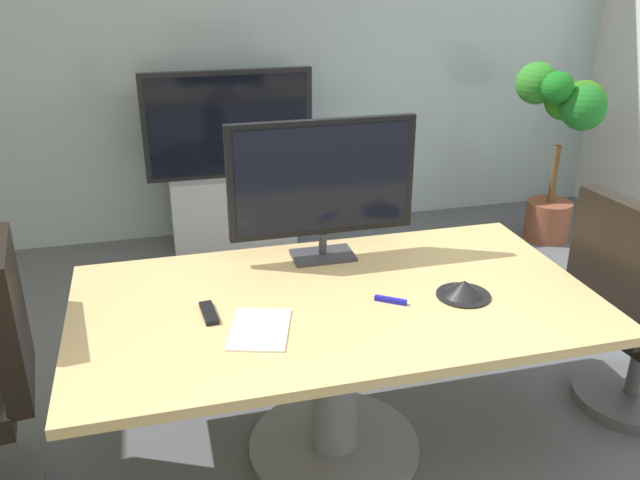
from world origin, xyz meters
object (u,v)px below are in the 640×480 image
object	(u,v)px
office_chair_right	(631,325)
potted_plant	(563,125)
remote_control	(209,313)
tv_monitor	(322,182)
conference_table	(335,337)
wall_display_unit	(232,189)
conference_phone	(464,289)

from	to	relation	value
office_chair_right	potted_plant	size ratio (longest dim) A/B	0.82
remote_control	office_chair_right	bearing A→B (deg)	-5.65
tv_monitor	potted_plant	bearing A→B (deg)	34.02
conference_table	tv_monitor	xyz separation A→B (m)	(0.05, 0.40, 0.54)
tv_monitor	remote_control	bearing A→B (deg)	-143.35
tv_monitor	potted_plant	world-z (taller)	tv_monitor
potted_plant	remote_control	size ratio (longest dim) A/B	7.81
conference_table	tv_monitor	size ratio (longest dim) A/B	2.49
conference_table	potted_plant	distance (m)	2.97
wall_display_unit	remote_control	size ratio (longest dim) A/B	7.71
wall_display_unit	office_chair_right	bearing A→B (deg)	-58.02
tv_monitor	wall_display_unit	xyz separation A→B (m)	(-0.16, 1.98, -0.68)
tv_monitor	conference_phone	size ratio (longest dim) A/B	3.82
conference_table	remote_control	size ratio (longest dim) A/B	12.30
office_chair_right	conference_phone	size ratio (longest dim) A/B	4.95
conference_table	wall_display_unit	bearing A→B (deg)	92.72
conference_table	conference_phone	distance (m)	0.56
office_chair_right	wall_display_unit	xyz separation A→B (m)	(-1.52, 2.44, -0.01)
tv_monitor	remote_control	size ratio (longest dim) A/B	4.94
office_chair_right	remote_control	world-z (taller)	office_chair_right
potted_plant	remote_control	distance (m)	3.37
conference_phone	office_chair_right	bearing A→B (deg)	3.86
office_chair_right	tv_monitor	distance (m)	1.59
wall_display_unit	potted_plant	size ratio (longest dim) A/B	0.99
office_chair_right	remote_control	bearing A→B (deg)	82.28
office_chair_right	wall_display_unit	distance (m)	2.88
office_chair_right	wall_display_unit	size ratio (longest dim) A/B	0.83
tv_monitor	potted_plant	size ratio (longest dim) A/B	0.63
tv_monitor	conference_phone	bearing A→B (deg)	-48.66
wall_display_unit	remote_control	distance (m)	2.45
conference_table	wall_display_unit	world-z (taller)	wall_display_unit
potted_plant	conference_table	bearing A→B (deg)	-140.00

